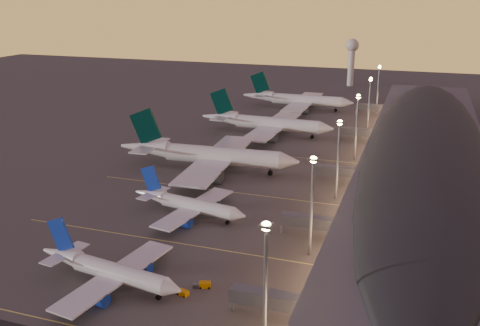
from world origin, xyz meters
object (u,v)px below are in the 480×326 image
airliner_wide_near (207,155)px  baggage_tug_a (181,292)px  airliner_narrow_south (108,270)px  airliner_wide_mid (266,123)px  airliner_wide_far (297,100)px  baggage_tug_b (203,285)px  airliner_narrow_north (188,204)px  radar_tower (352,54)px

airliner_wide_near → baggage_tug_a: size_ratio=17.84×
airliner_wide_near → baggage_tug_a: bearing=-74.9°
airliner_narrow_south → airliner_wide_near: airliner_wide_near is taller
airliner_wide_mid → baggage_tug_a: airliner_wide_mid is taller
airliner_wide_far → baggage_tug_b: size_ratio=14.81×
airliner_narrow_north → airliner_wide_mid: airliner_wide_mid is taller
airliner_narrow_north → baggage_tug_b: airliner_narrow_north is taller
airliner_wide_mid → radar_tower: size_ratio=1.96×
airliner_wide_mid → baggage_tug_a: 140.32m
airliner_narrow_north → baggage_tug_b: size_ratio=8.98×
baggage_tug_b → airliner_wide_far: bearing=78.8°
airliner_narrow_south → radar_tower: radar_tower is taller
airliner_narrow_south → baggage_tug_b: (20.34, 5.87, -3.06)m
radar_tower → baggage_tug_b: 284.10m
airliner_wide_near → airliner_wide_mid: 57.33m
airliner_wide_near → baggage_tug_a: airliner_wide_near is taller
airliner_wide_near → radar_tower: 207.98m
baggage_tug_a → airliner_wide_mid: bearing=113.1°
airliner_narrow_south → airliner_wide_near: 83.79m
airliner_narrow_north → airliner_wide_mid: 98.60m
airliner_narrow_south → airliner_wide_mid: (-4.39, 140.16, 1.64)m
airliner_wide_near → airliner_wide_far: bearing=83.3°
airliner_wide_far → baggage_tug_a: 199.66m
airliner_narrow_north → baggage_tug_b: 40.96m
airliner_wide_far → baggage_tug_b: 195.76m
airliner_narrow_south → airliner_narrow_north: airliner_narrow_south is taller
airliner_wide_mid → airliner_wide_far: airliner_wide_mid is taller
radar_tower → baggage_tug_b: (6.65, -283.22, -21.33)m
airliner_wide_near → airliner_wide_far: airliner_wide_near is taller
airliner_narrow_north → radar_tower: radar_tower is taller
airliner_wide_mid → airliner_narrow_south: bearing=-86.0°
airliner_wide_near → airliner_narrow_north: bearing=-78.5°
airliner_narrow_north → radar_tower: bearing=96.6°
airliner_wide_far → radar_tower: bearing=79.5°
airliner_wide_mid → radar_tower: 150.94m
airliner_narrow_south → baggage_tug_b: airliner_narrow_south is taller
baggage_tug_b → baggage_tug_a: bearing=-145.3°
airliner_wide_mid → baggage_tug_a: (21.50, -138.58, -4.74)m
airliner_wide_mid → baggage_tug_b: bearing=-77.4°
airliner_wide_mid → baggage_tug_b: size_ratio=14.89×
airliner_narrow_south → baggage_tug_b: size_ratio=9.14×
airliner_wide_far → baggage_tug_a: (20.78, -198.52, -4.73)m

